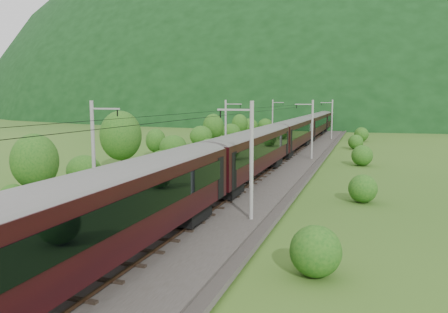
% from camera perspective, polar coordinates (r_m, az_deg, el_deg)
% --- Properties ---
extents(ground, '(600.00, 600.00, 0.00)m').
position_cam_1_polar(ground, '(32.25, -7.26, -7.66)').
color(ground, '#2C531A').
rests_on(ground, ground).
extents(railbed, '(14.00, 220.00, 0.30)m').
position_cam_1_polar(railbed, '(41.20, -1.21, -4.05)').
color(railbed, '#38332D').
rests_on(railbed, ground).
extents(track_left, '(2.40, 220.00, 0.27)m').
position_cam_1_polar(track_left, '(42.01, -4.30, -3.54)').
color(track_left, brown).
rests_on(track_left, railbed).
extents(track_right, '(2.40, 220.00, 0.27)m').
position_cam_1_polar(track_right, '(40.42, 2.00, -3.96)').
color(track_right, brown).
rests_on(track_right, railbed).
extents(catenary_left, '(2.54, 192.28, 8.00)m').
position_cam_1_polar(catenary_left, '(63.28, 0.28, 3.97)').
color(catenary_left, gray).
rests_on(catenary_left, railbed).
extents(catenary_right, '(2.54, 192.28, 8.00)m').
position_cam_1_polar(catenary_right, '(60.59, 11.37, 3.67)').
color(catenary_right, gray).
rests_on(catenary_right, railbed).
extents(overhead_wires, '(4.83, 198.00, 0.03)m').
position_cam_1_polar(overhead_wires, '(40.38, -1.24, 5.66)').
color(overhead_wires, black).
rests_on(overhead_wires, ground).
extents(mountain_main, '(504.00, 360.00, 244.00)m').
position_cam_1_polar(mountain_main, '(288.44, 15.86, 5.56)').
color(mountain_main, black).
rests_on(mountain_main, ground).
extents(mountain_ridge, '(336.00, 280.00, 132.00)m').
position_cam_1_polar(mountain_ridge, '(354.27, -3.69, 6.13)').
color(mountain_ridge, black).
rests_on(mountain_ridge, ground).
extents(train, '(3.33, 184.12, 5.82)m').
position_cam_1_polar(train, '(68.03, 8.98, 3.62)').
color(train, black).
rests_on(train, ground).
extents(hazard_post_near, '(0.16, 0.16, 1.48)m').
position_cam_1_polar(hazard_post_near, '(62.97, 5.89, 0.75)').
color(hazard_post_near, red).
rests_on(hazard_post_near, railbed).
extents(hazard_post_far, '(0.14, 0.14, 1.28)m').
position_cam_1_polar(hazard_post_far, '(72.01, 7.72, 1.49)').
color(hazard_post_far, red).
rests_on(hazard_post_far, railbed).
extents(signal, '(0.26, 0.26, 2.39)m').
position_cam_1_polar(signal, '(80.72, 5.20, 2.72)').
color(signal, black).
rests_on(signal, railbed).
extents(vegetation_left, '(11.20, 144.47, 7.05)m').
position_cam_1_polar(vegetation_left, '(52.07, -13.39, 0.97)').
color(vegetation_left, '#174C14').
rests_on(vegetation_left, ground).
extents(vegetation_right, '(5.83, 104.69, 2.69)m').
position_cam_1_polar(vegetation_right, '(45.11, 15.80, -1.98)').
color(vegetation_right, '#174C14').
rests_on(vegetation_right, ground).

